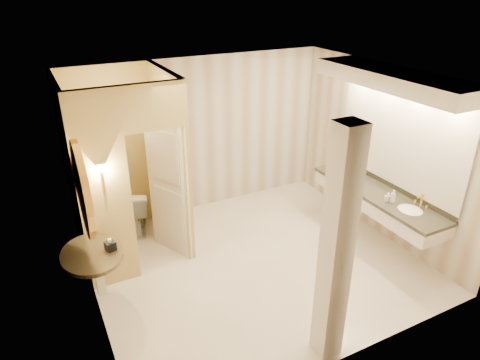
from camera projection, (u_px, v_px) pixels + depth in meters
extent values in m
plane|color=white|center=(255.00, 262.00, 6.36)|extent=(4.50, 4.50, 0.00)
plane|color=silver|center=(259.00, 80.00, 5.20)|extent=(4.50, 4.50, 0.00)
cube|color=beige|center=(201.00, 136.00, 7.39)|extent=(4.50, 0.02, 2.70)
cube|color=beige|center=(356.00, 259.00, 4.17)|extent=(4.50, 0.02, 2.70)
cube|color=beige|center=(84.00, 219.00, 4.86)|extent=(0.02, 4.00, 2.70)
cube|color=beige|center=(382.00, 152.00, 6.70)|extent=(0.02, 4.00, 2.70)
cube|color=#DACC72|center=(171.00, 159.00, 6.46)|extent=(0.10, 1.50, 2.70)
cube|color=#DACC72|center=(104.00, 195.00, 5.40)|extent=(0.65, 0.10, 2.70)
cube|color=#DACC72|center=(153.00, 106.00, 5.24)|extent=(0.80, 0.10, 0.60)
cube|color=silver|center=(169.00, 189.00, 6.20)|extent=(0.40, 0.74, 2.10)
cylinder|color=gold|center=(103.00, 183.00, 5.25)|extent=(0.03, 0.03, 0.30)
cone|color=silver|center=(101.00, 168.00, 5.17)|extent=(0.14, 0.14, 0.14)
cube|color=silver|center=(377.00, 200.00, 6.59)|extent=(0.60, 2.34, 0.24)
cube|color=black|center=(378.00, 193.00, 6.53)|extent=(0.64, 2.38, 0.05)
cube|color=black|center=(392.00, 185.00, 6.62)|extent=(0.03, 2.34, 0.10)
ellipsoid|color=white|center=(410.00, 212.00, 6.03)|extent=(0.40, 0.44, 0.15)
cylinder|color=gold|center=(421.00, 201.00, 6.06)|extent=(0.03, 0.03, 0.22)
ellipsoid|color=white|center=(350.00, 178.00, 7.05)|extent=(0.40, 0.44, 0.15)
cylinder|color=gold|center=(361.00, 169.00, 7.08)|extent=(0.03, 0.03, 0.22)
cube|color=white|center=(400.00, 138.00, 6.28)|extent=(0.03, 2.34, 1.40)
cube|color=silver|center=(396.00, 79.00, 5.79)|extent=(0.75, 2.54, 0.22)
cylinder|color=black|center=(92.00, 254.00, 5.09)|extent=(0.91, 0.91, 0.05)
cube|color=silver|center=(99.00, 274.00, 5.24)|extent=(0.10, 0.10, 0.60)
cylinder|color=gold|center=(83.00, 190.00, 4.73)|extent=(0.07, 0.91, 0.91)
cylinder|color=white|center=(86.00, 190.00, 4.75)|extent=(0.02, 0.73, 0.73)
cube|color=silver|center=(336.00, 250.00, 4.30)|extent=(0.26, 0.26, 2.70)
cube|color=black|center=(110.00, 246.00, 5.11)|extent=(0.14, 0.14, 0.11)
imported|color=white|center=(136.00, 210.00, 7.01)|extent=(0.61, 0.83, 0.76)
imported|color=beige|center=(387.00, 197.00, 6.22)|extent=(0.06, 0.06, 0.13)
imported|color=silver|center=(388.00, 196.00, 6.25)|extent=(0.12, 0.12, 0.12)
imported|color=#C6B28C|center=(393.00, 196.00, 6.17)|extent=(0.10, 0.10, 0.20)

